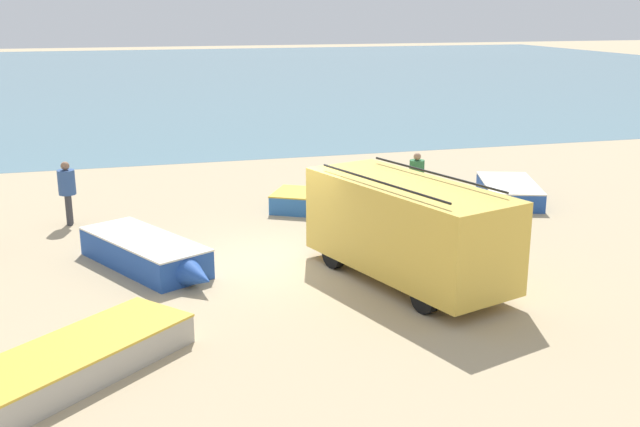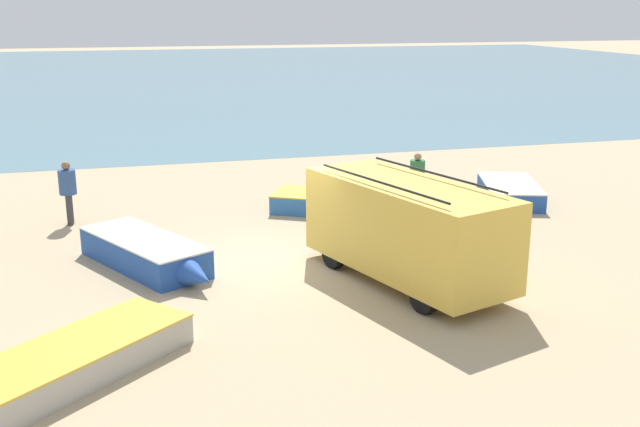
% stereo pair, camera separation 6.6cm
% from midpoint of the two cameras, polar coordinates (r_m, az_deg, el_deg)
% --- Properties ---
extents(ground_plane, '(200.00, 200.00, 0.00)m').
position_cam_midpoint_polar(ground_plane, '(17.58, -3.50, -3.66)').
color(ground_plane, tan).
extents(sea_water, '(120.00, 80.00, 0.01)m').
position_cam_midpoint_polar(sea_water, '(68.57, -12.94, 10.29)').
color(sea_water, slate).
rests_on(sea_water, ground_plane).
extents(parked_van, '(3.36, 5.47, 2.32)m').
position_cam_midpoint_polar(parked_van, '(16.08, 6.48, -1.05)').
color(parked_van, gold).
rests_on(parked_van, ground_plane).
extents(fishing_rowboat_0, '(2.92, 4.35, 0.68)m').
position_cam_midpoint_polar(fishing_rowboat_0, '(17.47, -13.06, -3.00)').
color(fishing_rowboat_0, '#234CA3').
rests_on(fishing_rowboat_0, ground_plane).
extents(fishing_rowboat_1, '(2.49, 3.84, 0.57)m').
position_cam_midpoint_polar(fishing_rowboat_1, '(23.77, 14.08, 1.70)').
color(fishing_rowboat_1, '#234CA3').
rests_on(fishing_rowboat_1, ground_plane).
extents(fishing_rowboat_2, '(4.20, 3.77, 0.53)m').
position_cam_midpoint_polar(fishing_rowboat_2, '(12.86, -18.49, -10.66)').
color(fishing_rowboat_2, '#ADA89E').
rests_on(fishing_rowboat_2, ground_plane).
extents(fishing_rowboat_3, '(3.89, 2.93, 0.55)m').
position_cam_midpoint_polar(fishing_rowboat_3, '(21.66, 0.89, 0.82)').
color(fishing_rowboat_3, '#2D66AD').
rests_on(fishing_rowboat_3, ground_plane).
extents(fisherman_0, '(0.44, 0.44, 1.66)m').
position_cam_midpoint_polar(fisherman_0, '(22.11, 7.29, 2.91)').
color(fisherman_0, '#5B564C').
rests_on(fisherman_0, ground_plane).
extents(fisherman_2, '(0.46, 0.46, 1.75)m').
position_cam_midpoint_polar(fisherman_2, '(21.35, -18.80, 1.91)').
color(fisherman_2, '#38383D').
rests_on(fisherman_2, ground_plane).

